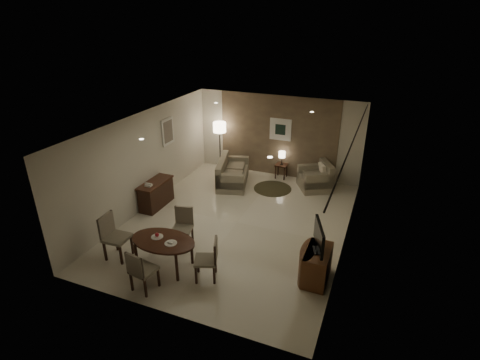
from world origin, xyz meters
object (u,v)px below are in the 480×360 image
at_px(chair_far, 182,229).
at_px(armchair, 315,176).
at_px(sofa, 233,172).
at_px(floor_lamp, 220,147).
at_px(tv_cabinet, 317,265).
at_px(dining_table, 164,253).
at_px(chair_right, 206,260).
at_px(chair_left, 117,237).
at_px(side_table, 281,171).
at_px(console_desk, 156,194).
at_px(chair_near, 144,269).

distance_m(chair_far, armchair, 4.86).
bearing_deg(sofa, floor_lamp, 28.20).
bearing_deg(chair_far, tv_cabinet, -13.37).
relative_size(dining_table, chair_right, 1.56).
bearing_deg(chair_right, armchair, 145.53).
height_order(dining_table, chair_left, chair_left).
bearing_deg(tv_cabinet, side_table, 114.36).
relative_size(console_desk, side_table, 2.51).
bearing_deg(side_table, floor_lamp, -176.65).
bearing_deg(armchair, floor_lamp, -124.52).
bearing_deg(chair_right, floor_lamp, -179.49).
distance_m(chair_right, armchair, 5.30).
xyz_separation_m(chair_left, floor_lamp, (-0.03, 5.53, 0.33)).
bearing_deg(chair_near, chair_right, -134.23).
relative_size(console_desk, chair_right, 1.29).
xyz_separation_m(tv_cabinet, side_table, (-2.15, 4.75, -0.11)).
height_order(tv_cabinet, chair_far, chair_far).
distance_m(tv_cabinet, floor_lamp, 6.35).
bearing_deg(console_desk, tv_cabinet, -17.05).
height_order(chair_left, side_table, chair_left).
xyz_separation_m(console_desk, floor_lamp, (0.56, 3.12, 0.48)).
distance_m(sofa, floor_lamp, 1.31).
distance_m(dining_table, chair_near, 0.77).
relative_size(dining_table, side_table, 3.01).
distance_m(tv_cabinet, chair_far, 3.19).
height_order(chair_right, sofa, chair_right).
height_order(console_desk, sofa, sofa).
bearing_deg(sofa, tv_cabinet, -153.02).
xyz_separation_m(chair_left, chair_right, (2.16, 0.08, -0.06)).
height_order(dining_table, side_table, dining_table).
distance_m(chair_near, chair_far, 1.61).
relative_size(sofa, floor_lamp, 1.02).
relative_size(chair_far, chair_right, 1.01).
distance_m(dining_table, chair_far, 0.85).
bearing_deg(chair_right, sofa, 174.90).
distance_m(chair_far, floor_lamp, 4.75).
bearing_deg(floor_lamp, dining_table, -77.75).
bearing_deg(armchair, dining_table, -52.87).
bearing_deg(sofa, chair_far, 168.42).
bearing_deg(chair_left, chair_near, -121.97).
bearing_deg(floor_lamp, chair_right, -68.13).
xyz_separation_m(chair_right, armchair, (1.20, 5.16, -0.04)).
distance_m(dining_table, chair_right, 1.02).
height_order(dining_table, chair_near, chair_near).
bearing_deg(dining_table, chair_left, -175.11).
bearing_deg(chair_far, chair_right, -52.03).
bearing_deg(armchair, chair_near, -49.94).
relative_size(chair_near, armchair, 0.97).
xyz_separation_m(chair_near, sofa, (-0.35, 5.31, -0.06)).
height_order(console_desk, tv_cabinet, console_desk).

